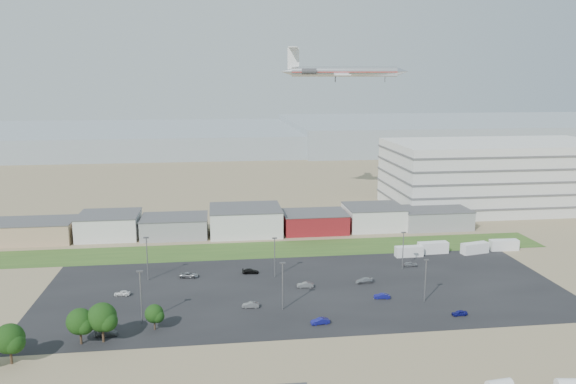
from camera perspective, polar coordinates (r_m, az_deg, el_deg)
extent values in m
plane|color=#7F7050|center=(113.23, 0.85, -13.63)|extent=(700.00, 700.00, 0.00)
cube|color=black|center=(132.12, 1.76, -9.86)|extent=(120.00, 50.00, 0.01)
cube|color=#305520|center=(161.50, -1.81, -5.86)|extent=(160.00, 16.00, 0.02)
cube|color=silver|center=(225.54, 20.41, 1.65)|extent=(80.00, 40.00, 25.00)
imported|color=navy|center=(128.45, 9.52, -10.38)|extent=(3.70, 1.68, 1.18)
imported|color=navy|center=(123.56, 17.02, -11.67)|extent=(3.27, 1.45, 1.09)
imported|color=#595B5E|center=(122.39, -3.82, -11.37)|extent=(3.73, 1.62, 1.19)
imported|color=silver|center=(133.61, -16.50, -9.82)|extent=(3.68, 1.69, 1.22)
imported|color=black|center=(142.43, -3.83, -8.03)|extent=(4.25, 2.02, 1.20)
imported|color=#595B5E|center=(133.11, 1.77, -9.41)|extent=(3.98, 1.77, 1.27)
imported|color=#A5A5AA|center=(150.74, 12.34, -7.17)|extent=(3.57, 1.57, 1.20)
imported|color=#A5A5AA|center=(141.55, -10.04, -8.29)|extent=(4.79, 2.63, 1.27)
imported|color=#595B5E|center=(115.11, -17.95, -13.44)|extent=(4.42, 2.02, 1.25)
imported|color=#A5A5AA|center=(137.01, 7.71, -8.90)|extent=(4.46, 2.15, 1.25)
imported|color=navy|center=(114.70, 3.28, -12.97)|extent=(3.93, 1.80, 1.25)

